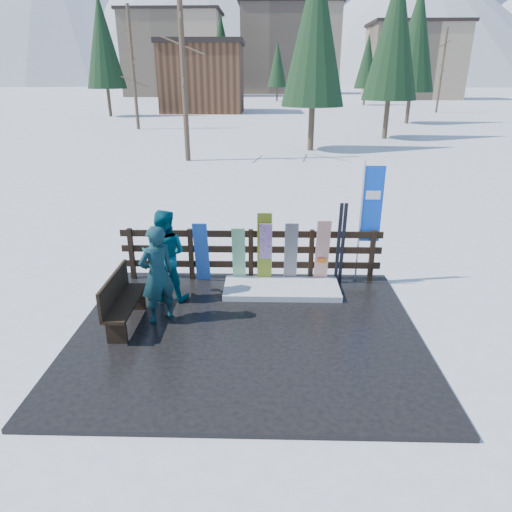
{
  "coord_description": "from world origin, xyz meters",
  "views": [
    {
      "loc": [
        0.34,
        -6.98,
        4.23
      ],
      "look_at": [
        0.14,
        1.0,
        1.1
      ],
      "focal_mm": 32.0,
      "sensor_mm": 36.0,
      "label": 1
    }
  ],
  "objects_px": {
    "snowboard_1": "(239,255)",
    "rental_flag": "(369,209)",
    "snowboard_4": "(291,253)",
    "snowboard_0": "(202,253)",
    "bench": "(121,299)",
    "person_back": "(164,255)",
    "snowboard_3": "(266,253)",
    "person_front": "(157,275)",
    "snowboard_5": "(322,252)",
    "snowboard_2": "(264,249)"
  },
  "relations": [
    {
      "from": "snowboard_0",
      "to": "person_back",
      "type": "relative_size",
      "value": 0.78
    },
    {
      "from": "snowboard_3",
      "to": "snowboard_4",
      "type": "bearing_deg",
      "value": 0.0
    },
    {
      "from": "snowboard_0",
      "to": "snowboard_1",
      "type": "relative_size",
      "value": 1.09
    },
    {
      "from": "bench",
      "to": "snowboard_2",
      "type": "height_order",
      "value": "snowboard_2"
    },
    {
      "from": "snowboard_0",
      "to": "snowboard_1",
      "type": "distance_m",
      "value": 0.79
    },
    {
      "from": "snowboard_3",
      "to": "person_front",
      "type": "height_order",
      "value": "person_front"
    },
    {
      "from": "snowboard_0",
      "to": "person_back",
      "type": "distance_m",
      "value": 0.99
    },
    {
      "from": "snowboard_1",
      "to": "person_back",
      "type": "bearing_deg",
      "value": -151.99
    },
    {
      "from": "snowboard_4",
      "to": "snowboard_0",
      "type": "bearing_deg",
      "value": 180.0
    },
    {
      "from": "snowboard_1",
      "to": "snowboard_3",
      "type": "xyz_separation_m",
      "value": [
        0.57,
        -0.0,
        0.05
      ]
    },
    {
      "from": "snowboard_2",
      "to": "person_front",
      "type": "relative_size",
      "value": 0.89
    },
    {
      "from": "person_back",
      "to": "snowboard_5",
      "type": "bearing_deg",
      "value": -162.67
    },
    {
      "from": "bench",
      "to": "snowboard_1",
      "type": "height_order",
      "value": "snowboard_1"
    },
    {
      "from": "snowboard_3",
      "to": "rental_flag",
      "type": "xyz_separation_m",
      "value": [
        2.15,
        0.27,
        0.91
      ]
    },
    {
      "from": "person_front",
      "to": "person_back",
      "type": "distance_m",
      "value": 0.9
    },
    {
      "from": "snowboard_1",
      "to": "snowboard_2",
      "type": "bearing_deg",
      "value": 0.0
    },
    {
      "from": "snowboard_1",
      "to": "person_back",
      "type": "xyz_separation_m",
      "value": [
        -1.4,
        -0.75,
        0.27
      ]
    },
    {
      "from": "snowboard_2",
      "to": "person_front",
      "type": "xyz_separation_m",
      "value": [
        -1.88,
        -1.64,
        0.1
      ]
    },
    {
      "from": "snowboard_3",
      "to": "person_back",
      "type": "xyz_separation_m",
      "value": [
        -1.97,
        -0.75,
        0.22
      ]
    },
    {
      "from": "bench",
      "to": "snowboard_4",
      "type": "height_order",
      "value": "snowboard_4"
    },
    {
      "from": "snowboard_3",
      "to": "snowboard_5",
      "type": "distance_m",
      "value": 1.19
    },
    {
      "from": "snowboard_0",
      "to": "person_front",
      "type": "height_order",
      "value": "person_front"
    },
    {
      "from": "rental_flag",
      "to": "person_back",
      "type": "distance_m",
      "value": 4.29
    },
    {
      "from": "snowboard_2",
      "to": "snowboard_3",
      "type": "bearing_deg",
      "value": -0.0
    },
    {
      "from": "snowboard_0",
      "to": "snowboard_2",
      "type": "height_order",
      "value": "snowboard_2"
    },
    {
      "from": "person_front",
      "to": "bench",
      "type": "bearing_deg",
      "value": -24.05
    },
    {
      "from": "snowboard_1",
      "to": "rental_flag",
      "type": "xyz_separation_m",
      "value": [
        2.71,
        0.27,
        0.96
      ]
    },
    {
      "from": "snowboard_5",
      "to": "person_back",
      "type": "bearing_deg",
      "value": -166.71
    },
    {
      "from": "snowboard_1",
      "to": "person_back",
      "type": "relative_size",
      "value": 0.72
    },
    {
      "from": "snowboard_1",
      "to": "snowboard_2",
      "type": "relative_size",
      "value": 0.82
    },
    {
      "from": "snowboard_0",
      "to": "snowboard_4",
      "type": "bearing_deg",
      "value": -0.0
    },
    {
      "from": "snowboard_0",
      "to": "snowboard_5",
      "type": "height_order",
      "value": "snowboard_5"
    },
    {
      "from": "snowboard_3",
      "to": "snowboard_5",
      "type": "height_order",
      "value": "snowboard_5"
    },
    {
      "from": "bench",
      "to": "snowboard_0",
      "type": "distance_m",
      "value": 2.19
    },
    {
      "from": "snowboard_0",
      "to": "snowboard_2",
      "type": "distance_m",
      "value": 1.33
    },
    {
      "from": "bench",
      "to": "person_back",
      "type": "height_order",
      "value": "person_back"
    },
    {
      "from": "snowboard_1",
      "to": "bench",
      "type": "bearing_deg",
      "value": -136.99
    },
    {
      "from": "bench",
      "to": "snowboard_3",
      "type": "relative_size",
      "value": 1.06
    },
    {
      "from": "snowboard_4",
      "to": "rental_flag",
      "type": "height_order",
      "value": "rental_flag"
    },
    {
      "from": "bench",
      "to": "rental_flag",
      "type": "height_order",
      "value": "rental_flag"
    },
    {
      "from": "snowboard_4",
      "to": "rental_flag",
      "type": "xyz_separation_m",
      "value": [
        1.62,
        0.27,
        0.9
      ]
    },
    {
      "from": "person_back",
      "to": "snowboard_0",
      "type": "bearing_deg",
      "value": -125.54
    },
    {
      "from": "bench",
      "to": "snowboard_0",
      "type": "xyz_separation_m",
      "value": [
        1.18,
        1.83,
        0.18
      ]
    },
    {
      "from": "snowboard_2",
      "to": "bench",
      "type": "bearing_deg",
      "value": -143.82
    },
    {
      "from": "snowboard_3",
      "to": "snowboard_5",
      "type": "relative_size",
      "value": 0.96
    },
    {
      "from": "snowboard_3",
      "to": "snowboard_5",
      "type": "bearing_deg",
      "value": 0.0
    },
    {
      "from": "rental_flag",
      "to": "person_back",
      "type": "height_order",
      "value": "rental_flag"
    },
    {
      "from": "person_front",
      "to": "snowboard_1",
      "type": "bearing_deg",
      "value": -170.42
    },
    {
      "from": "snowboard_4",
      "to": "person_front",
      "type": "distance_m",
      "value": 2.95
    },
    {
      "from": "snowboard_4",
      "to": "person_back",
      "type": "relative_size",
      "value": 0.77
    }
  ]
}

